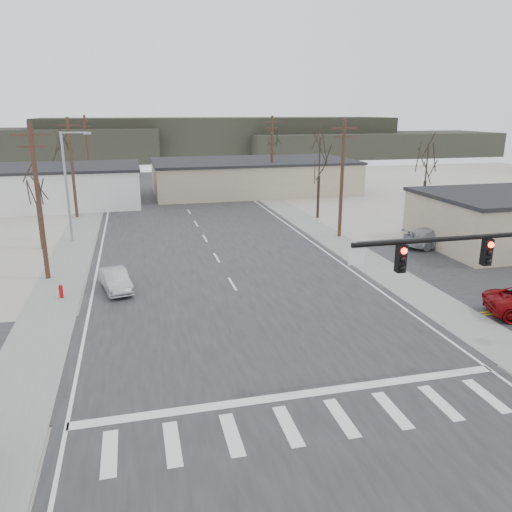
{
  "coord_description": "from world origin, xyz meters",
  "views": [
    {
      "loc": [
        -5.68,
        -21.3,
        10.61
      ],
      "look_at": [
        0.87,
        5.27,
        2.6
      ],
      "focal_mm": 35.0,
      "sensor_mm": 36.0,
      "label": 1
    }
  ],
  "objects_px": {
    "car_parked_silver": "(435,237)",
    "sedan_crossing": "(115,280)",
    "car_far_a": "(191,188)",
    "fire_hydrant": "(61,291)",
    "car_far_b": "(130,174)",
    "car_parked_dark_a": "(494,247)",
    "traffic_signal_mast": "(509,274)"
  },
  "relations": [
    {
      "from": "car_parked_silver",
      "to": "sedan_crossing",
      "type": "bearing_deg",
      "value": 91.99
    },
    {
      "from": "sedan_crossing",
      "to": "car_far_a",
      "type": "xyz_separation_m",
      "value": [
        8.86,
        35.96,
        0.03
      ]
    },
    {
      "from": "fire_hydrant",
      "to": "sedan_crossing",
      "type": "distance_m",
      "value": 3.14
    },
    {
      "from": "fire_hydrant",
      "to": "sedan_crossing",
      "type": "relative_size",
      "value": 0.22
    },
    {
      "from": "car_far_a",
      "to": "car_far_b",
      "type": "bearing_deg",
      "value": -46.86
    },
    {
      "from": "car_far_a",
      "to": "car_parked_silver",
      "type": "height_order",
      "value": "car_parked_silver"
    },
    {
      "from": "car_far_a",
      "to": "car_parked_dark_a",
      "type": "relative_size",
      "value": 1.23
    },
    {
      "from": "traffic_signal_mast",
      "to": "sedan_crossing",
      "type": "xyz_separation_m",
      "value": [
        -15.02,
        14.8,
        -3.97
      ]
    },
    {
      "from": "car_parked_silver",
      "to": "car_far_b",
      "type": "bearing_deg",
      "value": 17.25
    },
    {
      "from": "sedan_crossing",
      "to": "car_parked_silver",
      "type": "xyz_separation_m",
      "value": [
        24.73,
        4.4,
        0.11
      ]
    },
    {
      "from": "traffic_signal_mast",
      "to": "car_far_a",
      "type": "relative_size",
      "value": 1.89
    },
    {
      "from": "car_far_a",
      "to": "car_far_b",
      "type": "relative_size",
      "value": 1.26
    },
    {
      "from": "car_far_b",
      "to": "car_parked_silver",
      "type": "relative_size",
      "value": 0.7
    },
    {
      "from": "fire_hydrant",
      "to": "sedan_crossing",
      "type": "height_order",
      "value": "sedan_crossing"
    },
    {
      "from": "sedan_crossing",
      "to": "car_far_a",
      "type": "bearing_deg",
      "value": 63.86
    },
    {
      "from": "fire_hydrant",
      "to": "car_far_a",
      "type": "height_order",
      "value": "car_far_a"
    },
    {
      "from": "traffic_signal_mast",
      "to": "fire_hydrant",
      "type": "xyz_separation_m",
      "value": [
        -18.09,
        14.2,
        -4.22
      ]
    },
    {
      "from": "fire_hydrant",
      "to": "car_far_a",
      "type": "xyz_separation_m",
      "value": [
        11.93,
        36.56,
        0.28
      ]
    },
    {
      "from": "car_parked_silver",
      "to": "car_far_a",
      "type": "bearing_deg",
      "value": 18.59
    },
    {
      "from": "traffic_signal_mast",
      "to": "car_parked_dark_a",
      "type": "height_order",
      "value": "traffic_signal_mast"
    },
    {
      "from": "traffic_signal_mast",
      "to": "car_far_a",
      "type": "height_order",
      "value": "traffic_signal_mast"
    },
    {
      "from": "traffic_signal_mast",
      "to": "car_far_a",
      "type": "bearing_deg",
      "value": 96.92
    },
    {
      "from": "fire_hydrant",
      "to": "car_parked_silver",
      "type": "relative_size",
      "value": 0.16
    },
    {
      "from": "traffic_signal_mast",
      "to": "car_parked_silver",
      "type": "relative_size",
      "value": 1.67
    },
    {
      "from": "car_far_a",
      "to": "car_parked_silver",
      "type": "relative_size",
      "value": 0.88
    },
    {
      "from": "car_far_a",
      "to": "car_parked_dark_a",
      "type": "bearing_deg",
      "value": 138.27
    },
    {
      "from": "fire_hydrant",
      "to": "car_parked_dark_a",
      "type": "relative_size",
      "value": 0.23
    },
    {
      "from": "car_far_a",
      "to": "car_parked_silver",
      "type": "xyz_separation_m",
      "value": [
        15.87,
        -31.56,
        0.08
      ]
    },
    {
      "from": "fire_hydrant",
      "to": "car_parked_dark_a",
      "type": "bearing_deg",
      "value": 2.99
    },
    {
      "from": "sedan_crossing",
      "to": "car_far_b",
      "type": "height_order",
      "value": "sedan_crossing"
    },
    {
      "from": "fire_hydrant",
      "to": "car_parked_dark_a",
      "type": "xyz_separation_m",
      "value": [
        30.61,
        1.6,
        0.24
      ]
    },
    {
      "from": "car_far_a",
      "to": "fire_hydrant",
      "type": "bearing_deg",
      "value": 92.08
    }
  ]
}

